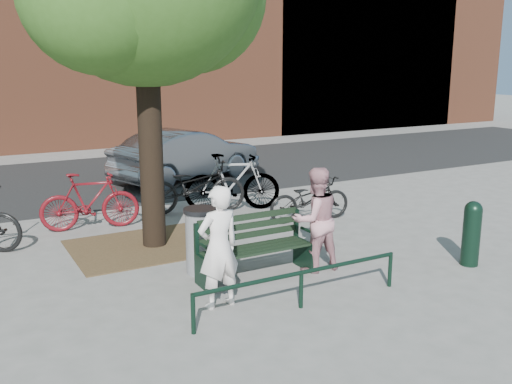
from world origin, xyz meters
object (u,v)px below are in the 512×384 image
litter_bin (201,240)px  bicycle_c (194,186)px  park_bench (253,245)px  person_right (315,220)px  person_left (219,247)px  parked_car (186,155)px  bollard (472,231)px

litter_bin → bicycle_c: 3.54m
park_bench → person_right: (0.95, -0.21, 0.32)m
person_left → parked_car: size_ratio=0.39×
person_right → parked_car: person_right is taller
bicycle_c → parked_car: 3.51m
bicycle_c → person_right: bearing=-162.9°
park_bench → parked_car: 7.36m
parked_car → bicycle_c: bearing=142.5°
park_bench → person_left: (-0.90, -0.72, 0.33)m
park_bench → parked_car: (1.85, 7.13, 0.21)m
bollard → bicycle_c: size_ratio=0.47×
person_right → parked_car: 7.39m
park_bench → bicycle_c: 3.88m
person_left → bicycle_c: person_left is taller
litter_bin → parked_car: parked_car is taller
bicycle_c → park_bench: bearing=-176.8°
park_bench → litter_bin: size_ratio=1.74×
person_right → bicycle_c: bearing=-82.6°
parked_car → bollard: bearing=171.2°
person_left → bollard: (4.10, -0.49, -0.25)m
bollard → litter_bin: size_ratio=1.03×
person_left → bollard: bearing=166.6°
bicycle_c → person_left: bearing=174.0°
park_bench → person_left: 1.20m
person_right → litter_bin: bearing=-21.4°
person_left → bollard: person_left is taller
litter_bin → person_right: bearing=-24.9°
person_left → person_right: (1.85, 0.51, -0.01)m
bollard → parked_car: (-1.35, 8.34, 0.14)m
park_bench → bollard: 3.42m
bollard → park_bench: bearing=159.3°
person_left → person_right: size_ratio=1.01×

